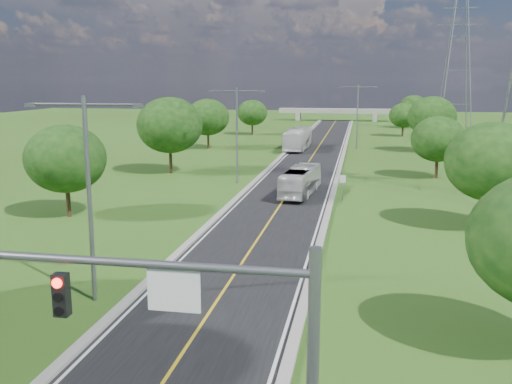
{
  "coord_description": "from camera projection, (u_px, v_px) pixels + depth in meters",
  "views": [
    {
      "loc": [
        6.67,
        -12.75,
        10.72
      ],
      "look_at": [
        -0.41,
        25.67,
        3.0
      ],
      "focal_mm": 40.0,
      "sensor_mm": 36.0,
      "label": 1
    }
  ],
  "objects": [
    {
      "name": "tree_rd",
      "position": [
        432.0,
        117.0,
        84.84
      ],
      "size": [
        7.14,
        7.14,
        8.3
      ],
      "color": "black",
      "rests_on": "ground"
    },
    {
      "name": "tree_rc",
      "position": [
        438.0,
        139.0,
        62.22
      ],
      "size": [
        5.88,
        5.88,
        6.84
      ],
      "color": "black",
      "rests_on": "ground"
    },
    {
      "name": "tree_lc",
      "position": [
        170.0,
        125.0,
        65.39
      ],
      "size": [
        7.56,
        7.56,
        8.79
      ],
      "color": "black",
      "rests_on": "ground"
    },
    {
      "name": "bus_inbound",
      "position": [
        298.0,
        139.0,
        88.01
      ],
      "size": [
        3.29,
        11.98,
        3.31
      ],
      "primitive_type": "imported",
      "rotation": [
        0.0,
        0.0,
        -0.04
      ],
      "color": "silver",
      "rests_on": "road"
    },
    {
      "name": "streetlight_near_left",
      "position": [
        88.0,
        182.0,
        27.06
      ],
      "size": [
        5.9,
        0.25,
        10.0
      ],
      "color": "slate",
      "rests_on": "ground"
    },
    {
      "name": "curb_right",
      "position": [
        342.0,
        158.0,
        78.46
      ],
      "size": [
        0.5,
        150.0,
        0.22
      ],
      "primitive_type": "cube",
      "color": "gray",
      "rests_on": "ground"
    },
    {
      "name": "streetlight_mid_left",
      "position": [
        237.0,
        127.0,
        58.89
      ],
      "size": [
        5.9,
        0.25,
        10.0
      ],
      "color": "slate",
      "rests_on": "ground"
    },
    {
      "name": "curb_left",
      "position": [
        281.0,
        156.0,
        79.97
      ],
      "size": [
        0.5,
        150.0,
        0.22
      ],
      "primitive_type": "cube",
      "color": "gray",
      "rests_on": "ground"
    },
    {
      "name": "tree_le",
      "position": [
        252.0,
        113.0,
        111.85
      ],
      "size": [
        5.88,
        5.88,
        6.84
      ],
      "color": "black",
      "rests_on": "ground"
    },
    {
      "name": "power_tower_far",
      "position": [
        457.0,
        64.0,
        119.17
      ],
      "size": [
        9.0,
        6.4,
        28.0
      ],
      "color": "slate",
      "rests_on": "ground"
    },
    {
      "name": "tree_ld",
      "position": [
        208.0,
        117.0,
        89.02
      ],
      "size": [
        6.72,
        6.72,
        7.82
      ],
      "color": "black",
      "rests_on": "ground"
    },
    {
      "name": "streetlight_far_right",
      "position": [
        357.0,
        111.0,
        88.59
      ],
      "size": [
        5.9,
        0.25,
        10.0
      ],
      "color": "slate",
      "rests_on": "ground"
    },
    {
      "name": "tree_rb",
      "position": [
        493.0,
        162.0,
        40.7
      ],
      "size": [
        6.72,
        6.72,
        7.82
      ],
      "color": "black",
      "rests_on": "ground"
    },
    {
      "name": "tree_re",
      "position": [
        403.0,
        115.0,
        108.68
      ],
      "size": [
        5.46,
        5.46,
        6.35
      ],
      "color": "black",
      "rests_on": "ground"
    },
    {
      "name": "ground",
      "position": [
        307.0,
        164.0,
        73.45
      ],
      "size": [
        260.0,
        260.0,
        0.0
      ],
      "primitive_type": "plane",
      "color": "#2F4F16",
      "rests_on": "ground"
    },
    {
      "name": "tree_rf",
      "position": [
        413.0,
        107.0,
        127.23
      ],
      "size": [
        6.3,
        6.3,
        7.33
      ],
      "color": "black",
      "rests_on": "ground"
    },
    {
      "name": "tree_lb",
      "position": [
        66.0,
        159.0,
        44.52
      ],
      "size": [
        6.3,
        6.3,
        7.33
      ],
      "color": "black",
      "rests_on": "ground"
    },
    {
      "name": "bus_outbound",
      "position": [
        301.0,
        181.0,
        53.42
      ],
      "size": [
        3.17,
        9.67,
        2.64
      ],
      "primitive_type": "imported",
      "rotation": [
        0.0,
        0.0,
        3.04
      ],
      "color": "beige",
      "rests_on": "road"
    },
    {
      "name": "speed_limit_sign",
      "position": [
        343.0,
        183.0,
        50.97
      ],
      "size": [
        0.55,
        0.09,
        2.4
      ],
      "color": "slate",
      "rests_on": "ground"
    },
    {
      "name": "overpass",
      "position": [
        336.0,
        112.0,
        150.16
      ],
      "size": [
        30.0,
        3.0,
        3.2
      ],
      "color": "gray",
      "rests_on": "ground"
    },
    {
      "name": "road",
      "position": [
        311.0,
        158.0,
        79.23
      ],
      "size": [
        8.0,
        150.0,
        0.06
      ],
      "primitive_type": "cube",
      "color": "black",
      "rests_on": "ground"
    },
    {
      "name": "signal_mast",
      "position": [
        221.0,
        339.0,
        12.99
      ],
      "size": [
        8.54,
        0.33,
        7.2
      ],
      "color": "slate",
      "rests_on": "ground"
    }
  ]
}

